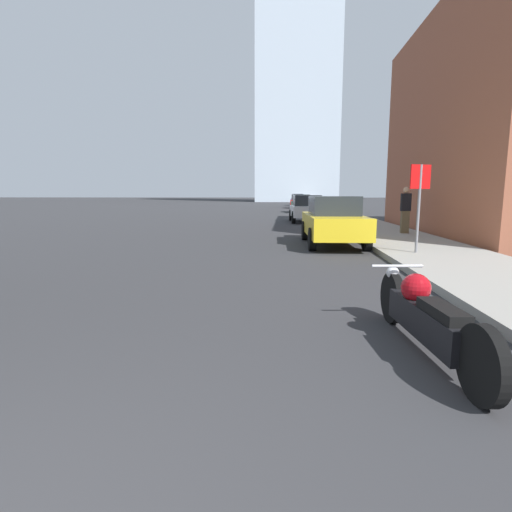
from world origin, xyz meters
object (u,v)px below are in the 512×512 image
(parked_car_white, at_px, (307,208))
(parked_car_blue, at_px, (297,200))
(motorcycle, at_px, (425,316))
(parked_car_red, at_px, (298,201))
(pedestrian, at_px, (405,209))
(stop_sign, at_px, (419,193))
(parked_car_green, at_px, (301,203))
(parked_car_yellow, at_px, (333,220))

(parked_car_white, relative_size, parked_car_blue, 0.95)
(motorcycle, bearing_deg, parked_car_red, 85.48)
(motorcycle, xyz_separation_m, pedestrian, (3.10, 11.64, 0.67))
(parked_car_red, height_order, stop_sign, stop_sign)
(parked_car_green, distance_m, stop_sign, 26.13)
(parked_car_white, distance_m, parked_car_green, 12.65)
(parked_car_blue, height_order, pedestrian, pedestrian)
(motorcycle, relative_size, parked_car_red, 0.67)
(parked_car_green, relative_size, pedestrian, 2.19)
(parked_car_red, relative_size, parked_car_blue, 0.94)
(parked_car_green, xyz_separation_m, parked_car_blue, (0.23, 21.58, 0.04))
(parked_car_yellow, height_order, parked_car_red, parked_car_red)
(stop_sign, bearing_deg, parked_car_white, 99.17)
(parked_car_white, bearing_deg, parked_car_yellow, -91.16)
(parked_car_yellow, relative_size, stop_sign, 2.06)
(motorcycle, distance_m, parked_car_yellow, 8.95)
(parked_car_red, relative_size, pedestrian, 2.28)
(parked_car_white, xyz_separation_m, parked_car_green, (0.12, 12.65, 0.00))
(parked_car_yellow, height_order, parked_car_white, parked_car_white)
(parked_car_green, xyz_separation_m, pedestrian, (3.24, -20.74, 0.26))
(pedestrian, bearing_deg, stop_sign, -102.82)
(parked_car_white, distance_m, parked_car_blue, 34.23)
(parked_car_white, bearing_deg, stop_sign, -83.70)
(parked_car_white, distance_m, parked_car_red, 23.99)
(parked_car_yellow, height_order, parked_car_blue, parked_car_blue)
(parked_car_red, distance_m, stop_sign, 37.45)
(motorcycle, height_order, parked_car_yellow, parked_car_yellow)
(stop_sign, bearing_deg, parked_car_yellow, 125.28)
(parked_car_green, bearing_deg, parked_car_blue, 87.31)
(parked_car_red, height_order, parked_car_blue, parked_car_blue)
(parked_car_blue, bearing_deg, pedestrian, -89.64)
(parked_car_green, relative_size, parked_car_red, 0.96)
(stop_sign, relative_size, pedestrian, 1.26)
(parked_car_red, distance_m, parked_car_blue, 10.24)
(parked_car_yellow, xyz_separation_m, parked_car_white, (-0.32, 10.79, 0.00))
(pedestrian, bearing_deg, parked_car_green, 98.89)
(parked_car_green, relative_size, stop_sign, 1.74)
(parked_car_green, bearing_deg, parked_car_white, -92.61)
(stop_sign, bearing_deg, motorcycle, -106.62)
(motorcycle, relative_size, parked_car_green, 0.69)
(stop_sign, bearing_deg, parked_car_blue, 92.17)
(pedestrian, bearing_deg, parked_car_blue, 94.07)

